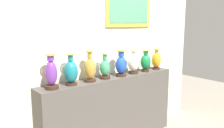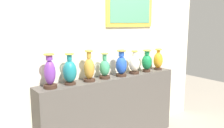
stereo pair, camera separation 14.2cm
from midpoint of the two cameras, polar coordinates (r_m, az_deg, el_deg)
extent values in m
cube|color=#4C4742|center=(3.56, 1.17, -11.41)|extent=(2.27, 0.32, 1.05)
cube|color=beige|center=(3.51, -0.96, 3.28)|extent=(4.00, 0.10, 2.82)
cylinder|color=#382319|center=(2.91, -13.45, -5.35)|extent=(0.16, 0.16, 0.04)
ellipsoid|color=#6B3393|center=(2.87, -13.59, -2.06)|extent=(0.14, 0.14, 0.30)
cylinder|color=#6B3393|center=(2.84, -13.74, 1.60)|extent=(0.08, 0.08, 0.07)
torus|color=gold|center=(2.83, -13.77, 2.32)|extent=(0.13, 0.13, 0.02)
cylinder|color=#382319|center=(3.04, -8.87, -4.70)|extent=(0.15, 0.15, 0.03)
ellipsoid|color=#19727A|center=(3.00, -8.95, -1.82)|extent=(0.18, 0.18, 0.28)
cylinder|color=#19727A|center=(2.97, -9.04, 1.65)|extent=(0.06, 0.06, 0.08)
torus|color=gold|center=(2.96, -9.07, 2.45)|extent=(0.12, 0.12, 0.02)
cylinder|color=#382319|center=(3.17, -4.27, -3.93)|extent=(0.16, 0.16, 0.03)
ellipsoid|color=#B27F2D|center=(3.13, -4.31, -1.14)|extent=(0.14, 0.14, 0.28)
cylinder|color=#B27F2D|center=(3.10, -4.35, 2.31)|extent=(0.06, 0.06, 0.10)
torus|color=gold|center=(3.10, -4.37, 3.21)|extent=(0.11, 0.11, 0.02)
cylinder|color=#382319|center=(3.31, -0.56, -3.23)|extent=(0.15, 0.15, 0.04)
ellipsoid|color=#388C60|center=(3.28, -0.57, -0.96)|extent=(0.15, 0.15, 0.23)
cylinder|color=#388C60|center=(3.25, -0.57, 1.79)|extent=(0.06, 0.06, 0.09)
torus|color=gold|center=(3.25, -0.57, 2.57)|extent=(0.11, 0.11, 0.01)
cylinder|color=#382319|center=(3.46, 3.45, -2.72)|extent=(0.16, 0.16, 0.03)
ellipsoid|color=#1E47B2|center=(3.43, 3.47, -0.31)|extent=(0.16, 0.16, 0.26)
cylinder|color=#1E47B2|center=(3.41, 3.51, 2.57)|extent=(0.08, 0.08, 0.08)
torus|color=gold|center=(3.40, 3.51, 3.28)|extent=(0.14, 0.14, 0.02)
cylinder|color=#382319|center=(3.64, 6.53, -2.09)|extent=(0.15, 0.15, 0.04)
ellipsoid|color=beige|center=(3.62, 6.58, 0.07)|extent=(0.17, 0.17, 0.24)
cylinder|color=beige|center=(3.59, 6.63, 2.56)|extent=(0.06, 0.06, 0.07)
torus|color=gold|center=(3.59, 6.64, 3.13)|extent=(0.10, 0.10, 0.02)
cylinder|color=#382319|center=(3.82, 9.50, -1.59)|extent=(0.12, 0.12, 0.04)
ellipsoid|color=#14723D|center=(3.79, 9.56, 0.48)|extent=(0.16, 0.16, 0.24)
cylinder|color=#14723D|center=(3.77, 9.63, 2.79)|extent=(0.08, 0.08, 0.07)
torus|color=gold|center=(3.76, 9.65, 3.30)|extent=(0.14, 0.14, 0.02)
cylinder|color=#382319|center=(4.03, 12.12, -1.14)|extent=(0.13, 0.13, 0.03)
ellipsoid|color=orange|center=(4.00, 12.20, 0.90)|extent=(0.16, 0.16, 0.26)
cylinder|color=orange|center=(3.98, 12.28, 3.13)|extent=(0.06, 0.06, 0.05)
torus|color=gold|center=(3.98, 12.30, 3.50)|extent=(0.11, 0.11, 0.02)
camera|label=1|loc=(0.07, -88.79, 0.21)|focal=37.43mm
camera|label=2|loc=(0.07, 91.21, -0.21)|focal=37.43mm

